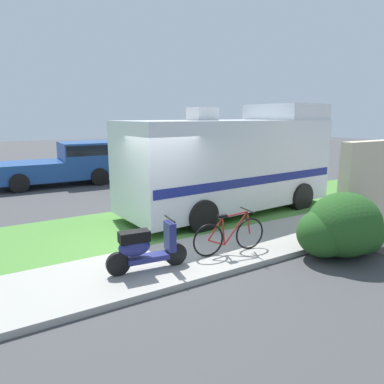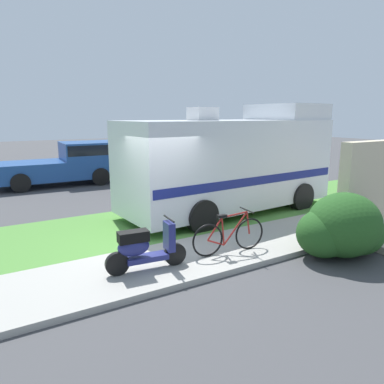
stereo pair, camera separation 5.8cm
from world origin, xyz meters
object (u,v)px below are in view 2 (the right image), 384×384
at_px(bottle_green, 337,219).
at_px(bicycle, 229,235).
at_px(motorhome_rv, 232,162).
at_px(pickup_truck_far, 70,162).
at_px(pickup_truck_near, 214,162).
at_px(scooter, 144,247).

bearing_deg(bottle_green, bicycle, -176.12).
bearing_deg(motorhome_rv, pickup_truck_far, 112.49).
bearing_deg(bottle_green, pickup_truck_near, 83.94).
height_order(motorhome_rv, pickup_truck_near, motorhome_rv).
xyz_separation_m(pickup_truck_near, pickup_truck_far, (-5.50, 3.23, 0.01)).
bearing_deg(motorhome_rv, bottle_green, -58.90).
xyz_separation_m(bicycle, bottle_green, (3.89, 0.26, -0.29)).
distance_m(pickup_truck_near, pickup_truck_far, 6.38).
xyz_separation_m(bicycle, pickup_truck_far, (-0.87, 10.53, 0.46)).
bearing_deg(pickup_truck_far, bottle_green, -65.14).
distance_m(motorhome_rv, bicycle, 3.87).
relative_size(pickup_truck_far, bottle_green, 22.74).
distance_m(scooter, pickup_truck_far, 10.48).
height_order(pickup_truck_far, bottle_green, pickup_truck_far).
height_order(scooter, bicycle, scooter).
bearing_deg(bicycle, pickup_truck_near, 57.58).
bearing_deg(pickup_truck_near, bottle_green, -96.06).
xyz_separation_m(motorhome_rv, bottle_green, (1.61, -2.67, -1.37)).
distance_m(scooter, bicycle, 1.91).
bearing_deg(bicycle, pickup_truck_far, 94.71).
relative_size(pickup_truck_near, bottle_green, 23.07).
height_order(motorhome_rv, pickup_truck_far, motorhome_rv).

